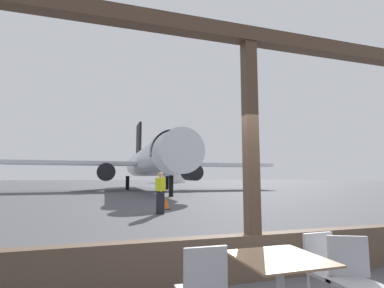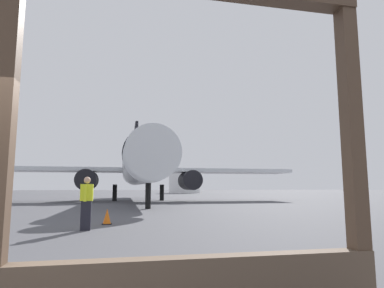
{
  "view_description": "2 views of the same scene",
  "coord_description": "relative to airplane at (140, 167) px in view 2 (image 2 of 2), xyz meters",
  "views": [
    {
      "loc": [
        -2.19,
        -4.01,
        1.52
      ],
      "look_at": [
        4.78,
        18.88,
        4.3
      ],
      "focal_mm": 26.67,
      "sensor_mm": 36.0,
      "label": 1
    },
    {
      "loc": [
        1.2,
        -3.6,
        1.41
      ],
      "look_at": [
        5.08,
        14.96,
        3.88
      ],
      "focal_mm": 30.87,
      "sensor_mm": 36.0,
      "label": 2
    }
  ],
  "objects": [
    {
      "name": "ground_plane",
      "position": [
        -2.83,
        10.8,
        -3.33
      ],
      "size": [
        220.0,
        220.0,
        0.0
      ],
      "primitive_type": "plane",
      "color": "#4C4C51"
    },
    {
      "name": "ground_crew_worker",
      "position": [
        -2.79,
        -21.33,
        -2.43
      ],
      "size": [
        0.4,
        0.57,
        1.74
      ],
      "color": "black",
      "rests_on": "ground"
    },
    {
      "name": "airplane",
      "position": [
        0.0,
        0.0,
        0.0
      ],
      "size": [
        31.35,
        29.51,
        10.06
      ],
      "color": "silver",
      "rests_on": "ground"
    },
    {
      "name": "traffic_cone",
      "position": [
        -2.18,
        -19.65,
        -3.05
      ],
      "size": [
        0.36,
        0.36,
        0.59
      ],
      "color": "orange",
      "rests_on": "ground"
    },
    {
      "name": "fuel_storage_tank",
      "position": [
        12.25,
        42.07,
        -0.95
      ],
      "size": [
        7.18,
        7.18,
        4.77
      ],
      "primitive_type": "cylinder",
      "color": "white",
      "rests_on": "ground"
    }
  ]
}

